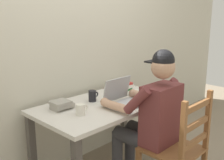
{
  "coord_description": "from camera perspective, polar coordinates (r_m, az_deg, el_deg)",
  "views": [
    {
      "loc": [
        -1.69,
        -1.71,
        1.53
      ],
      "look_at": [
        0.03,
        -0.05,
        0.94
      ],
      "focal_mm": 43.66,
      "sensor_mm": 36.0,
      "label": 1
    }
  ],
  "objects": [
    {
      "name": "back_wall",
      "position": [
        2.75,
        -7.93,
        8.84
      ],
      "size": [
        6.0,
        0.04,
        2.6
      ],
      "color": "beige",
      "rests_on": "ground"
    },
    {
      "name": "coffee_mug_white",
      "position": [
        2.24,
        -6.56,
        -6.13
      ],
      "size": [
        0.12,
        0.08,
        0.09
      ],
      "color": "silver",
      "rests_on": "desk"
    },
    {
      "name": "wooden_chair",
      "position": [
        2.29,
        13.66,
        -14.13
      ],
      "size": [
        0.42,
        0.42,
        0.96
      ],
      "color": "brown",
      "rests_on": "ground"
    },
    {
      "name": "computer_mouse",
      "position": [
        2.66,
        7.27,
        -3.56
      ],
      "size": [
        0.06,
        0.1,
        0.03
      ],
      "primitive_type": "ellipsoid",
      "color": "black",
      "rests_on": "desk"
    },
    {
      "name": "book_stack_main",
      "position": [
        2.87,
        2.38,
        -1.45
      ],
      "size": [
        0.19,
        0.17,
        0.1
      ],
      "color": "#38844C",
      "rests_on": "desk"
    },
    {
      "name": "coffee_mug_dark",
      "position": [
        2.57,
        -4.1,
        -3.33
      ],
      "size": [
        0.11,
        0.07,
        0.1
      ],
      "color": "black",
      "rests_on": "desk"
    },
    {
      "name": "desk",
      "position": [
        2.57,
        -1.2,
        -6.84
      ],
      "size": [
        1.32,
        0.74,
        0.72
      ],
      "color": "beige",
      "rests_on": "ground"
    },
    {
      "name": "paper_pile_near_laptop",
      "position": [
        2.83,
        4.46,
        -2.62
      ],
      "size": [
        0.26,
        0.22,
        0.02
      ],
      "primitive_type": "cube",
      "rotation": [
        0.0,
        0.0,
        0.16
      ],
      "color": "silver",
      "rests_on": "desk"
    },
    {
      "name": "seated_person",
      "position": [
        2.33,
        8.0,
        -7.24
      ],
      "size": [
        0.5,
        0.6,
        1.26
      ],
      "color": "brown",
      "rests_on": "ground"
    },
    {
      "name": "laptop",
      "position": [
        2.49,
        2.43,
        -3.8
      ],
      "size": [
        0.33,
        0.28,
        0.23
      ],
      "color": "#ADAFB2",
      "rests_on": "desk"
    },
    {
      "name": "book_stack_side",
      "position": [
        2.4,
        -10.49,
        -5.13
      ],
      "size": [
        0.19,
        0.15,
        0.07
      ],
      "color": "gray",
      "rests_on": "desk"
    }
  ]
}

